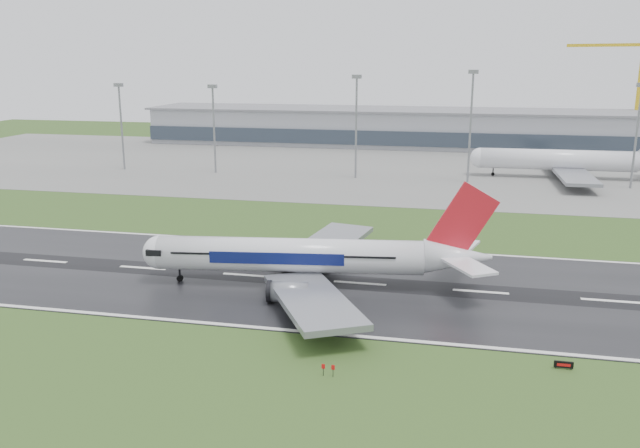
# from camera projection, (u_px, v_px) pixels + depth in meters

# --- Properties ---
(ground) EXTENTS (520.00, 520.00, 0.00)m
(ground) POSITION_uv_depth(u_px,v_px,m) (360.00, 284.00, 111.77)
(ground) COLOR #2B481A
(ground) RESTS_ON ground
(runway) EXTENTS (400.00, 45.00, 0.10)m
(runway) POSITION_uv_depth(u_px,v_px,m) (360.00, 283.00, 111.76)
(runway) COLOR black
(runway) RESTS_ON ground
(apron) EXTENTS (400.00, 130.00, 0.08)m
(apron) POSITION_uv_depth(u_px,v_px,m) (414.00, 167.00, 230.23)
(apron) COLOR slate
(apron) RESTS_ON ground
(terminal) EXTENTS (240.00, 36.00, 15.00)m
(terminal) POSITION_uv_depth(u_px,v_px,m) (425.00, 129.00, 285.27)
(terminal) COLOR #91949C
(terminal) RESTS_ON ground
(main_airliner) EXTENTS (65.29, 62.90, 17.23)m
(main_airliner) POSITION_uv_depth(u_px,v_px,m) (314.00, 235.00, 108.94)
(main_airliner) COLOR silver
(main_airliner) RESTS_ON runway
(parked_airliner) EXTENTS (64.02, 59.76, 18.44)m
(parked_airliner) POSITION_uv_depth(u_px,v_px,m) (567.00, 149.00, 207.55)
(parked_airliner) COLOR silver
(parked_airliner) RESTS_ON apron
(tower_crane) EXTENTS (43.03, 21.74, 45.55)m
(tower_crane) POSITION_uv_depth(u_px,v_px,m) (639.00, 93.00, 277.82)
(tower_crane) COLOR yellow
(tower_crane) RESTS_ON ground
(runway_sign) EXTENTS (2.31, 0.38, 1.04)m
(runway_sign) POSITION_uv_depth(u_px,v_px,m) (564.00, 365.00, 80.98)
(runway_sign) COLOR black
(runway_sign) RESTS_ON ground
(floodmast_0) EXTENTS (0.64, 0.64, 27.91)m
(floodmast_0) POSITION_uv_depth(u_px,v_px,m) (122.00, 129.00, 222.98)
(floodmast_0) COLOR gray
(floodmast_0) RESTS_ON ground
(floodmast_1) EXTENTS (0.64, 0.64, 27.73)m
(floodmast_1) POSITION_uv_depth(u_px,v_px,m) (214.00, 131.00, 216.23)
(floodmast_1) COLOR gray
(floodmast_1) RESTS_ON ground
(floodmast_2) EXTENTS (0.64, 0.64, 31.07)m
(floodmast_2) POSITION_uv_depth(u_px,v_px,m) (356.00, 129.00, 206.18)
(floodmast_2) COLOR gray
(floodmast_2) RESTS_ON ground
(floodmast_3) EXTENTS (0.64, 0.64, 32.67)m
(floodmast_3) POSITION_uv_depth(u_px,v_px,m) (470.00, 129.00, 198.86)
(floodmast_3) COLOR gray
(floodmast_3) RESTS_ON ground
(floodmast_4) EXTENTS (0.64, 0.64, 29.24)m
(floodmast_4) POSITION_uv_depth(u_px,v_px,m) (636.00, 139.00, 189.73)
(floodmast_4) COLOR gray
(floodmast_4) RESTS_ON ground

